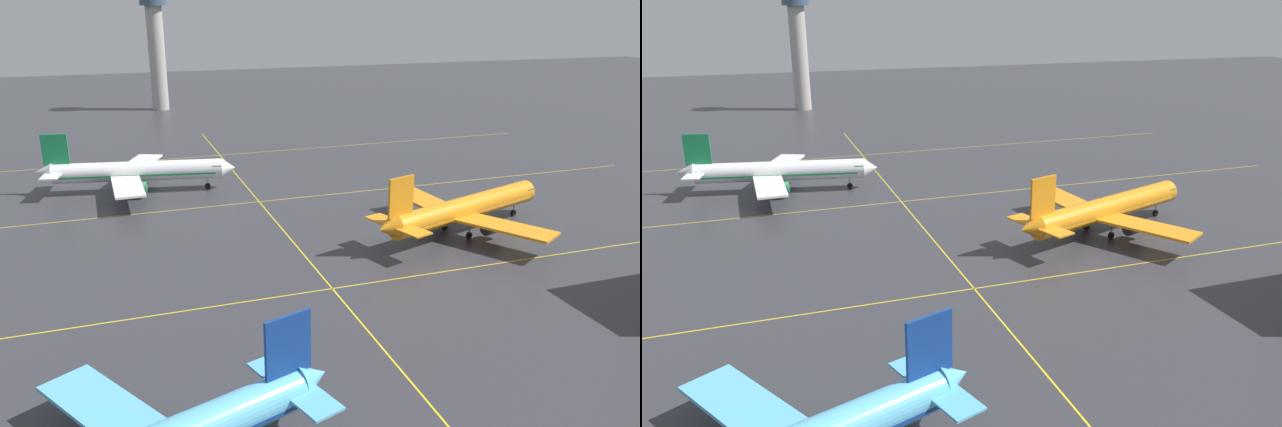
{
  "view_description": "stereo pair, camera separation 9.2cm",
  "coord_description": "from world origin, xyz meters",
  "views": [
    {
      "loc": [
        -24.44,
        -30.3,
        33.53
      ],
      "look_at": [
        3.36,
        49.88,
        4.83
      ],
      "focal_mm": 35.2,
      "sensor_mm": 36.0,
      "label": 1
    },
    {
      "loc": [
        -24.36,
        -30.33,
        33.53
      ],
      "look_at": [
        3.36,
        49.88,
        4.83
      ],
      "focal_mm": 35.2,
      "sensor_mm": 36.0,
      "label": 2
    }
  ],
  "objects": [
    {
      "name": "control_tower",
      "position": [
        -6.23,
        181.61,
        21.77
      ],
      "size": [
        8.82,
        8.82,
        37.48
      ],
      "color": "#ADA89E",
      "rests_on": "ground"
    },
    {
      "name": "airliner_third_row",
      "position": [
        -19.84,
        86.75,
        3.83
      ],
      "size": [
        35.93,
        30.57,
        11.21
      ],
      "color": "white",
      "rests_on": "ground"
    },
    {
      "name": "airliner_second_row",
      "position": [
        25.74,
        47.73,
        3.77
      ],
      "size": [
        34.62,
        29.6,
        11.03
      ],
      "color": "orange",
      "rests_on": "ground"
    },
    {
      "name": "taxiway_markings",
      "position": [
        0.0,
        54.31,
        0.0
      ],
      "size": [
        157.48,
        165.18,
        0.01
      ],
      "color": "yellow",
      "rests_on": "ground"
    }
  ]
}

